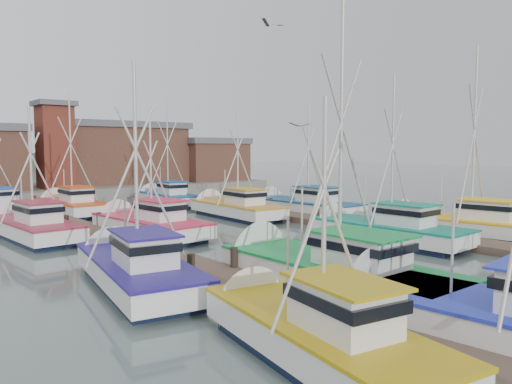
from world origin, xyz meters
TOP-DOWN VIEW (x-y plane):
  - ground at (0.00, 0.00)m, footprint 260.00×260.00m
  - dock_left at (-7.00, 4.04)m, footprint 2.30×46.00m
  - dock_right at (7.00, 4.04)m, footprint 2.30×46.00m
  - quay at (0.00, 37.00)m, footprint 44.00×16.00m
  - shed_center at (6.00, 37.00)m, footprint 14.84×9.54m
  - shed_right at (17.00, 34.00)m, footprint 8.48×6.36m
  - lookout_tower at (-2.00, 33.00)m, footprint 3.60×3.60m
  - boat_0 at (-4.79, -11.79)m, footprint 4.32×10.54m
  - boat_2 at (-9.22, -9.35)m, footprint 3.69×8.35m
  - boat_4 at (-4.31, -5.24)m, footprint 4.53×10.18m
  - boat_5 at (4.61, -1.04)m, footprint 3.93×9.43m
  - boat_6 at (-9.72, -0.68)m, footprint 4.15×9.21m
  - boat_7 at (9.85, -2.70)m, footprint 4.63×9.91m
  - boat_8 at (-4.44, 8.93)m, footprint 3.69×9.54m
  - boat_9 at (4.29, 12.11)m, footprint 3.61×9.51m
  - boat_10 at (-10.00, 12.30)m, footprint 3.50×9.39m
  - boat_11 at (9.42, 10.11)m, footprint 3.87×9.95m
  - boat_12 at (-4.59, 21.65)m, footprint 4.05×9.21m
  - boat_13 at (4.23, 22.36)m, footprint 4.02×9.02m
  - gull_near at (-3.58, -1.53)m, footprint 1.49×0.65m
  - gull_far at (0.66, 1.18)m, footprint 1.55×0.62m

SIDE VIEW (x-z plane):
  - ground at x=0.00m, z-range 0.00..0.00m
  - dock_left at x=-7.00m, z-range -0.54..0.96m
  - dock_right at x=7.00m, z-range -0.54..0.96m
  - quay at x=0.00m, z-range 0.00..1.20m
  - boat_2 at x=-9.22m, z-range -2.78..4.13m
  - boat_8 at x=-4.44m, z-range -3.18..4.53m
  - boat_10 at x=-10.00m, z-range -3.46..4.82m
  - boat_9 at x=4.29m, z-range -3.75..5.12m
  - boat_11 at x=9.42m, z-range -3.98..5.35m
  - boat_6 at x=-9.72m, z-range -3.80..5.16m
  - boat_5 at x=4.61m, z-range -4.21..5.58m
  - boat_0 at x=-4.79m, z-range -4.40..5.77m
  - boat_12 at x=-4.59m, z-range -4.41..5.78m
  - boat_13 at x=4.23m, z-range -4.42..5.79m
  - boat_4 at x=-4.31m, z-range -4.98..6.37m
  - boat_7 at x=9.85m, z-range -5.18..6.57m
  - shed_right at x=17.00m, z-range 1.24..6.44m
  - shed_center at x=6.00m, z-range 1.24..8.14m
  - lookout_tower at x=-2.00m, z-range 1.30..9.80m
  - gull_far at x=0.66m, z-range 6.22..6.46m
  - gull_near at x=-3.58m, z-range 10.21..10.45m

